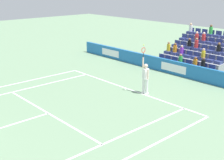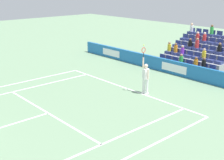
# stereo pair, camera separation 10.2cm
# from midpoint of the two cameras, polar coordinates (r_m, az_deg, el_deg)

# --- Properties ---
(line_baseline) EXTENTS (10.97, 0.10, 0.01)m
(line_baseline) POSITION_cam_midpoint_polar(r_m,az_deg,el_deg) (18.50, 3.11, -1.64)
(line_baseline) COLOR white
(line_baseline) RESTS_ON ground
(line_service) EXTENTS (8.23, 0.10, 0.01)m
(line_service) POSITION_cam_midpoint_polar(r_m,az_deg,el_deg) (15.40, -11.69, -6.08)
(line_service) COLOR white
(line_service) RESTS_ON ground
(line_singles_sideline_left) EXTENTS (0.10, 11.89, 0.01)m
(line_singles_sideline_left) POSITION_cam_midpoint_polar(r_m,az_deg,el_deg) (18.71, -19.29, -2.43)
(line_singles_sideline_left) COLOR white
(line_singles_sideline_left) RESTS_ON ground
(line_singles_sideline_right) EXTENTS (0.10, 11.89, 0.01)m
(line_singles_sideline_right) POSITION_cam_midpoint_polar(r_m,az_deg,el_deg) (12.09, -3.45, -12.68)
(line_singles_sideline_right) COLOR white
(line_singles_sideline_right) RESTS_ON ground
(line_centre_mark) EXTENTS (0.10, 0.20, 0.01)m
(line_centre_mark) POSITION_cam_midpoint_polar(r_m,az_deg,el_deg) (18.44, 2.89, -1.71)
(line_centre_mark) COLOR white
(line_centre_mark) RESTS_ON ground
(sponsor_barrier) EXTENTS (19.84, 0.22, 0.97)m
(sponsor_barrier) POSITION_cam_midpoint_polar(r_m,az_deg,el_deg) (21.70, 11.80, 2.25)
(sponsor_barrier) COLOR #1E66AD
(sponsor_barrier) RESTS_ON ground
(tennis_player) EXTENTS (0.53, 0.36, 2.85)m
(tennis_player) POSITION_cam_midpoint_polar(r_m,az_deg,el_deg) (17.47, 6.46, 0.51)
(tennis_player) COLOR white
(tennis_player) RESTS_ON ground
(stadium_stand) EXTENTS (4.96, 4.75, 3.04)m
(stadium_stand) POSITION_cam_midpoint_polar(r_m,az_deg,el_deg) (24.51, 16.87, 4.42)
(stadium_stand) COLOR gray
(stadium_stand) RESTS_ON ground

